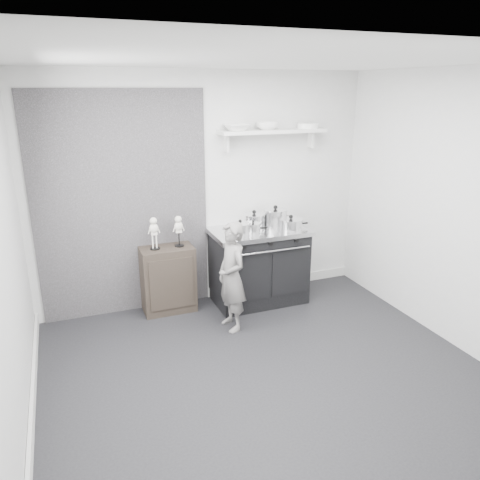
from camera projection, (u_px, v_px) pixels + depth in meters
name	position (u px, v px, depth m)	size (l,w,h in m)	color
ground	(266.00, 374.00, 4.29)	(4.00, 4.00, 0.00)	black
room_shell	(253.00, 197.00, 3.88)	(4.02, 3.62, 2.71)	silver
wall_shelf	(273.00, 132.00, 5.43)	(1.30, 0.26, 0.24)	silver
stove	(259.00, 265.00, 5.65)	(1.14, 0.71, 0.91)	black
side_cabinet	(168.00, 279.00, 5.42)	(0.60, 0.35, 0.78)	black
child	(232.00, 277.00, 4.95)	(0.44, 0.29, 1.19)	slate
pot_front_left	(240.00, 229.00, 5.28)	(0.32, 0.23, 0.18)	silver
pot_back_left	(254.00, 220.00, 5.58)	(0.36, 0.27, 0.20)	silver
pot_back_right	(275.00, 217.00, 5.66)	(0.38, 0.29, 0.24)	silver
pot_front_right	(291.00, 224.00, 5.47)	(0.36, 0.28, 0.18)	silver
pot_front_center	(253.00, 228.00, 5.31)	(0.27, 0.18, 0.16)	silver
skeleton_full	(154.00, 231.00, 5.18)	(0.12, 0.08, 0.42)	silver
skeleton_torso	(179.00, 229.00, 5.28)	(0.12, 0.07, 0.41)	silver
bowl_large	(237.00, 127.00, 5.24)	(0.30, 0.30, 0.07)	white
bowl_small	(267.00, 126.00, 5.37)	(0.27, 0.27, 0.08)	white
plate_stack	(308.00, 126.00, 5.56)	(0.25, 0.25, 0.06)	white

